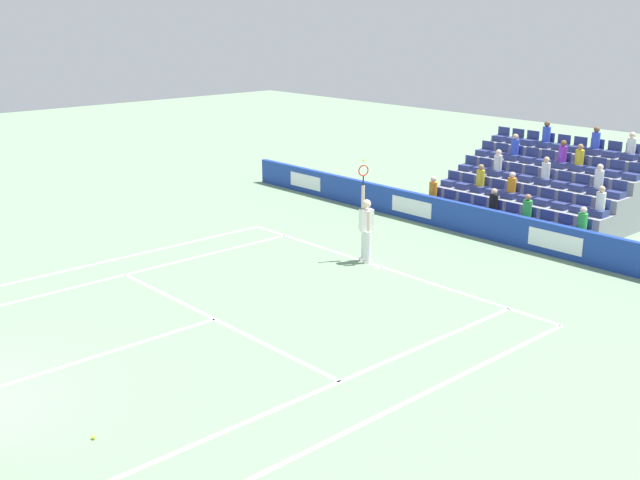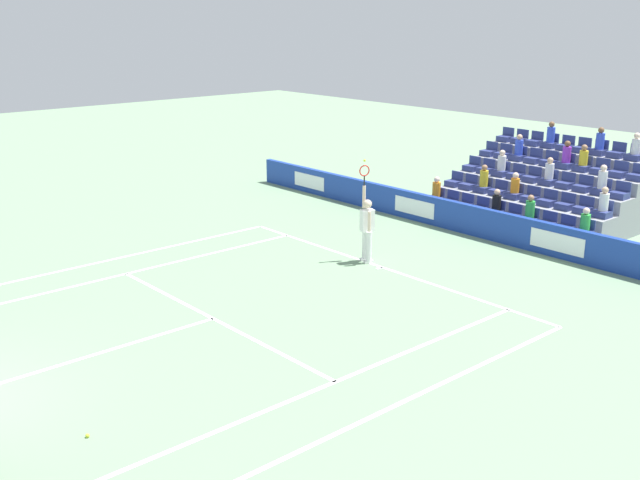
% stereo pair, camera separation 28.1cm
% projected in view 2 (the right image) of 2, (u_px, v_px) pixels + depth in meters
% --- Properties ---
extents(line_baseline, '(10.97, 0.10, 0.01)m').
position_uv_depth(line_baseline, '(382.00, 267.00, 20.82)').
color(line_baseline, white).
rests_on(line_baseline, ground).
extents(line_service, '(8.23, 0.10, 0.01)m').
position_uv_depth(line_service, '(213.00, 319.00, 17.35)').
color(line_service, white).
rests_on(line_service, ground).
extents(line_centre_service, '(0.10, 6.40, 0.01)m').
position_uv_depth(line_centre_service, '(79.00, 359.00, 15.32)').
color(line_centre_service, white).
rests_on(line_centre_service, ground).
extents(line_singles_sideline_left, '(0.10, 11.89, 0.01)m').
position_uv_depth(line_singles_sideline_left, '(110.00, 278.00, 20.02)').
color(line_singles_sideline_left, white).
rests_on(line_singles_sideline_left, ground).
extents(line_singles_sideline_right, '(0.10, 11.89, 0.01)m').
position_uv_depth(line_singles_sideline_right, '(317.00, 389.00, 14.10)').
color(line_singles_sideline_right, white).
rests_on(line_singles_sideline_right, ground).
extents(line_doubles_sideline_left, '(0.10, 11.89, 0.01)m').
position_uv_depth(line_doubles_sideline_left, '(87.00, 265.00, 21.00)').
color(line_doubles_sideline_left, white).
rests_on(line_doubles_sideline_left, ground).
extents(line_doubles_sideline_right, '(0.10, 11.89, 0.01)m').
position_uv_depth(line_doubles_sideline_right, '(370.00, 418.00, 13.12)').
color(line_doubles_sideline_right, white).
rests_on(line_doubles_sideline_right, ground).
extents(line_centre_mark, '(0.10, 0.20, 0.01)m').
position_uv_depth(line_centre_mark, '(379.00, 268.00, 20.76)').
color(line_centre_mark, white).
rests_on(line_centre_mark, ground).
extents(sponsor_barrier, '(21.41, 0.22, 0.93)m').
position_uv_depth(sponsor_barrier, '(482.00, 223.00, 23.46)').
color(sponsor_barrier, '#193899').
rests_on(sponsor_barrier, ground).
extents(tennis_player, '(0.51, 0.42, 2.85)m').
position_uv_depth(tennis_player, '(367.00, 227.00, 21.01)').
color(tennis_player, white).
rests_on(tennis_player, ground).
extents(stadium_stand, '(6.20, 4.75, 3.03)m').
position_uv_depth(stadium_stand, '(548.00, 194.00, 25.61)').
color(stadium_stand, gray).
rests_on(stadium_stand, ground).
extents(loose_tennis_ball, '(0.07, 0.07, 0.07)m').
position_uv_depth(loose_tennis_ball, '(87.00, 436.00, 12.51)').
color(loose_tennis_ball, '#D1E533').
rests_on(loose_tennis_ball, ground).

